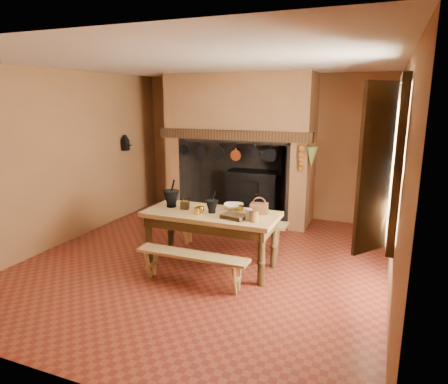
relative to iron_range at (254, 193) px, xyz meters
name	(u,v)px	position (x,y,z in m)	size (l,w,h in m)	color
floor	(205,261)	(0.04, -2.45, -0.48)	(5.50, 5.50, 0.00)	maroon
ceiling	(203,63)	(0.04, -2.45, 2.32)	(5.50, 5.50, 0.00)	silver
back_wall	(261,146)	(0.04, 0.30, 0.92)	(5.00, 0.02, 2.80)	olive
wall_left	(64,158)	(-2.46, -2.45, 0.92)	(0.02, 5.50, 2.80)	olive
wall_right	(399,181)	(2.54, -2.45, 0.92)	(0.02, 5.50, 2.80)	olive
wall_front	(54,224)	(0.04, -5.20, 0.92)	(5.00, 0.02, 2.80)	olive
chimney_breast	(240,127)	(-0.26, -0.14, 1.33)	(2.95, 0.96, 2.80)	olive
iron_range	(254,193)	(0.00, 0.00, 0.00)	(1.12, 0.55, 1.60)	black
hearth_pans	(204,210)	(-1.01, -0.23, -0.39)	(0.51, 0.62, 0.20)	gold
hanging_pans	(229,153)	(-0.30, -0.64, 0.88)	(1.92, 0.29, 0.27)	black
onion_string	(301,159)	(1.04, -0.66, 0.85)	(0.12, 0.10, 0.46)	#94561B
herb_bunch	(312,157)	(1.22, -0.66, 0.90)	(0.20, 0.20, 0.35)	#5D6B32
window	(387,160)	(2.39, -2.85, 1.22)	(0.39, 1.75, 1.76)	white
wall_coffee_mill	(125,142)	(-2.38, -0.90, 1.03)	(0.23, 0.16, 0.31)	black
work_table	(211,221)	(0.20, -2.57, 0.20)	(1.86, 0.83, 0.81)	#A78A4C
bench_front	(192,261)	(0.20, -3.18, -0.17)	(1.50, 0.26, 0.42)	#A78A4C
bench_back	(230,226)	(0.20, -1.85, -0.10)	(1.82, 0.32, 0.51)	#A78A4C
mortar_large	(171,198)	(-0.45, -2.53, 0.46)	(0.24, 0.24, 0.41)	black
mortar_small	(212,206)	(0.23, -2.60, 0.42)	(0.18, 0.18, 0.30)	black
coffee_grinder	(185,205)	(-0.21, -2.56, 0.39)	(0.16, 0.13, 0.17)	#342410
brass_mug_a	(197,211)	(0.07, -2.74, 0.37)	(0.08, 0.08, 0.09)	gold
brass_mug_b	(240,208)	(0.56, -2.38, 0.36)	(0.07, 0.07, 0.08)	gold
mixing_bowl	(234,206)	(0.43, -2.29, 0.36)	(0.28, 0.28, 0.07)	beige
stoneware_crock	(254,216)	(0.89, -2.77, 0.39)	(0.12, 0.12, 0.14)	brown
glass_jar	(249,214)	(0.80, -2.72, 0.40)	(0.09, 0.09, 0.15)	beige
wicker_basket	(259,208)	(0.83, -2.37, 0.40)	(0.27, 0.22, 0.23)	#4B2716
wooden_tray	(234,216)	(0.60, -2.72, 0.35)	(0.32, 0.23, 0.05)	#342410
brass_cup	(201,210)	(0.08, -2.65, 0.37)	(0.11, 0.11, 0.09)	gold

